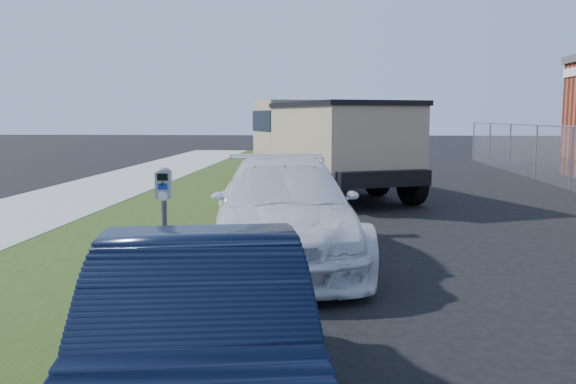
# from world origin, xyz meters

# --- Properties ---
(ground) EXTENTS (120.00, 120.00, 0.00)m
(ground) POSITION_xyz_m (0.00, 0.00, 0.00)
(ground) COLOR black
(ground) RESTS_ON ground
(streetside) EXTENTS (6.12, 50.00, 0.15)m
(streetside) POSITION_xyz_m (-5.57, 2.00, 0.07)
(streetside) COLOR gray
(streetside) RESTS_ON ground
(parking_meter) EXTENTS (0.20, 0.14, 1.38)m
(parking_meter) POSITION_xyz_m (-2.71, -0.86, 1.13)
(parking_meter) COLOR #3F4247
(parking_meter) RESTS_ON ground
(white_wagon) EXTENTS (2.68, 5.24, 1.46)m
(white_wagon) POSITION_xyz_m (-1.46, 1.08, 0.73)
(white_wagon) COLOR white
(white_wagon) RESTS_ON ground
(navy_sedan) EXTENTS (2.09, 4.10, 1.29)m
(navy_sedan) POSITION_xyz_m (-1.62, -3.97, 0.64)
(navy_sedan) COLOR black
(navy_sedan) RESTS_ON ground
(dump_truck) EXTENTS (4.75, 6.92, 2.56)m
(dump_truck) POSITION_xyz_m (-0.96, 8.76, 1.44)
(dump_truck) COLOR black
(dump_truck) RESTS_ON ground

